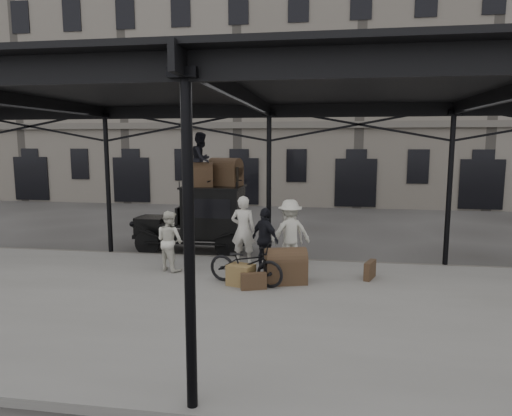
{
  "coord_description": "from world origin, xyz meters",
  "views": [
    {
      "loc": [
        1.67,
        -11.12,
        3.55
      ],
      "look_at": [
        -0.32,
        1.6,
        1.7
      ],
      "focal_mm": 32.0,
      "sensor_mm": 36.0,
      "label": 1
    }
  ],
  "objects_px": {
    "taxi": "(204,216)",
    "porter_left": "(243,230)",
    "steamer_trunk_roof_near": "(199,176)",
    "steamer_trunk_platform": "(285,268)",
    "porter_official": "(265,239)",
    "bicycle": "(246,264)"
  },
  "relations": [
    {
      "from": "taxi",
      "to": "steamer_trunk_platform",
      "type": "relative_size",
      "value": 3.67
    },
    {
      "from": "bicycle",
      "to": "steamer_trunk_roof_near",
      "type": "xyz_separation_m",
      "value": [
        -2.09,
        3.36,
        1.84
      ]
    },
    {
      "from": "steamer_trunk_roof_near",
      "to": "porter_official",
      "type": "bearing_deg",
      "value": -54.88
    },
    {
      "from": "porter_left",
      "to": "steamer_trunk_roof_near",
      "type": "bearing_deg",
      "value": -36.99
    },
    {
      "from": "taxi",
      "to": "porter_official",
      "type": "relative_size",
      "value": 2.17
    },
    {
      "from": "porter_left",
      "to": "steamer_trunk_platform",
      "type": "bearing_deg",
      "value": 133.89
    },
    {
      "from": "porter_left",
      "to": "steamer_trunk_roof_near",
      "type": "xyz_separation_m",
      "value": [
        -1.68,
        1.47,
        1.38
      ]
    },
    {
      "from": "porter_official",
      "to": "steamer_trunk_platform",
      "type": "relative_size",
      "value": 1.69
    },
    {
      "from": "taxi",
      "to": "porter_left",
      "type": "distance_m",
      "value": 2.35
    },
    {
      "from": "porter_left",
      "to": "steamer_trunk_roof_near",
      "type": "relative_size",
      "value": 2.23
    },
    {
      "from": "steamer_trunk_platform",
      "to": "taxi",
      "type": "bearing_deg",
      "value": 115.48
    },
    {
      "from": "steamer_trunk_roof_near",
      "to": "bicycle",
      "type": "bearing_deg",
      "value": -72.36
    },
    {
      "from": "steamer_trunk_roof_near",
      "to": "steamer_trunk_platform",
      "type": "xyz_separation_m",
      "value": [
        3.03,
        -3.1,
        -1.98
      ]
    },
    {
      "from": "taxi",
      "to": "steamer_trunk_platform",
      "type": "bearing_deg",
      "value": -48.63
    },
    {
      "from": "porter_official",
      "to": "bicycle",
      "type": "bearing_deg",
      "value": 119.02
    },
    {
      "from": "porter_official",
      "to": "steamer_trunk_platform",
      "type": "bearing_deg",
      "value": 163.17
    },
    {
      "from": "bicycle",
      "to": "steamer_trunk_roof_near",
      "type": "bearing_deg",
      "value": 47.98
    },
    {
      "from": "taxi",
      "to": "steamer_trunk_roof_near",
      "type": "height_order",
      "value": "steamer_trunk_roof_near"
    },
    {
      "from": "taxi",
      "to": "steamer_trunk_roof_near",
      "type": "bearing_deg",
      "value": -108.07
    },
    {
      "from": "steamer_trunk_roof_near",
      "to": "steamer_trunk_platform",
      "type": "height_order",
      "value": "steamer_trunk_roof_near"
    },
    {
      "from": "taxi",
      "to": "steamer_trunk_platform",
      "type": "height_order",
      "value": "taxi"
    },
    {
      "from": "bicycle",
      "to": "steamer_trunk_roof_near",
      "type": "distance_m",
      "value": 4.36
    }
  ]
}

